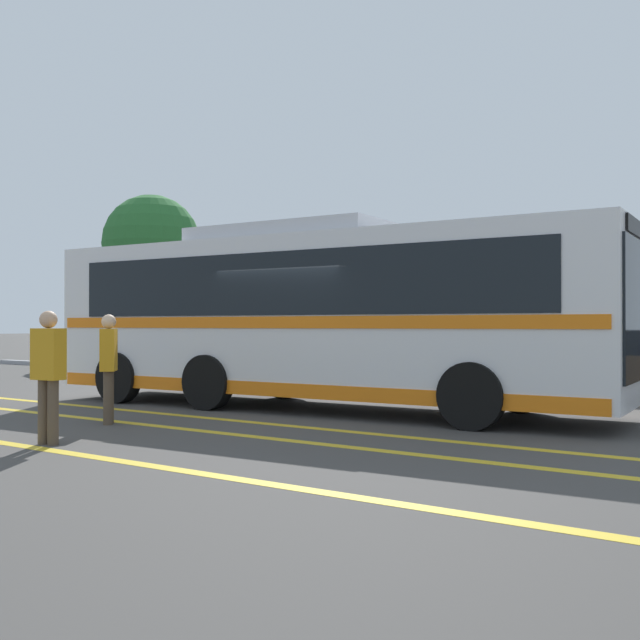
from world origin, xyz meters
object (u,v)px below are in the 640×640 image
(parked_car_2, at_px, (453,362))
(pedestrian_0, at_px, (109,362))
(parked_car_1, at_px, (254,355))
(transit_bus, at_px, (320,313))
(parked_car_0, at_px, (124,350))
(tree_0, at_px, (152,244))
(pedestrian_2, at_px, (48,368))

(parked_car_2, height_order, pedestrian_0, pedestrian_0)
(parked_car_1, xyz_separation_m, pedestrian_0, (4.37, -8.81, 0.29))
(transit_bus, xyz_separation_m, parked_car_0, (-11.26, 5.11, -1.05))
(parked_car_2, relative_size, tree_0, 0.64)
(parked_car_2, bearing_deg, parked_car_1, -91.22)
(pedestrian_0, distance_m, pedestrian_2, 2.00)
(tree_0, bearing_deg, pedestrian_0, -44.56)
(parked_car_1, distance_m, parked_car_2, 6.32)
(transit_bus, xyz_separation_m, pedestrian_0, (-1.47, -3.62, -0.79))
(tree_0, bearing_deg, transit_bus, -33.04)
(parked_car_0, xyz_separation_m, tree_0, (-3.90, 4.75, 4.13))
(parked_car_1, bearing_deg, pedestrian_2, -154.79)
(parked_car_2, relative_size, pedestrian_0, 2.59)
(tree_0, bearing_deg, parked_car_1, -26.67)
(parked_car_0, height_order, tree_0, tree_0)
(transit_bus, distance_m, pedestrian_2, 5.46)
(parked_car_2, relative_size, pedestrian_2, 2.56)
(parked_car_0, distance_m, tree_0, 7.41)
(parked_car_0, height_order, parked_car_1, parked_car_0)
(parked_car_2, xyz_separation_m, tree_0, (-15.63, 5.06, 4.16))
(transit_bus, bearing_deg, parked_car_0, -117.56)
(pedestrian_0, xyz_separation_m, pedestrian_2, (0.96, -1.76, 0.01))
(parked_car_0, bearing_deg, pedestrian_0, -130.78)
(tree_0, bearing_deg, pedestrian_2, -46.14)
(transit_bus, height_order, parked_car_1, transit_bus)
(transit_bus, bearing_deg, pedestrian_0, -25.23)
(transit_bus, distance_m, parked_car_2, 4.94)
(transit_bus, height_order, parked_car_0, transit_bus)
(parked_car_0, xyz_separation_m, pedestrian_0, (9.79, -8.73, 0.26))
(pedestrian_2, relative_size, tree_0, 0.25)
(parked_car_0, relative_size, pedestrian_0, 2.81)
(parked_car_1, xyz_separation_m, tree_0, (-9.32, 4.68, 4.16))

